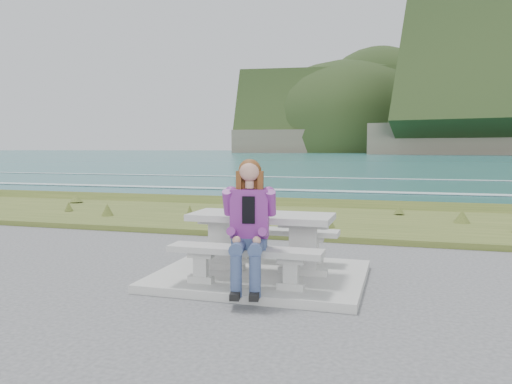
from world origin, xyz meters
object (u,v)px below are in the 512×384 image
Objects in this scene: bench_seaward at (275,236)px; picnic_table at (261,227)px; bench_landward at (245,256)px; seated_woman at (248,242)px.

picnic_table is at bearing -90.00° from bench_seaward.
bench_seaward is at bearing 90.00° from bench_landward.
bench_seaward is (0.00, 1.40, 0.00)m from bench_landward.
seated_woman is at bearing -86.80° from bench_seaward.
bench_seaward is 1.23× the size of seated_woman.
bench_landward is 1.23× the size of seated_woman.
picnic_table reaches higher than bench_landward.
picnic_table is at bearing 90.00° from bench_landward.
picnic_table is 1.00× the size of bench_landward.
bench_landward is at bearing -90.00° from bench_seaward.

